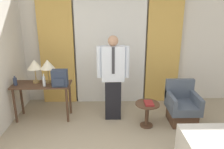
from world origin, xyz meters
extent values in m
cube|color=silver|center=(0.00, 2.76, 1.35)|extent=(10.00, 0.06, 2.70)
cube|color=white|center=(0.00, 2.63, 1.29)|extent=(1.61, 0.06, 2.58)
cube|color=gold|center=(-1.24, 2.63, 1.29)|extent=(0.79, 0.06, 2.58)
cube|color=gold|center=(1.24, 2.63, 1.29)|extent=(0.79, 0.06, 2.58)
cube|color=#4C3323|center=(-1.41, 1.82, 0.75)|extent=(1.16, 0.49, 0.03)
cylinder|color=#4C3323|center=(-1.93, 1.63, 0.37)|extent=(0.05, 0.05, 0.73)
cylinder|color=#4C3323|center=(-0.89, 1.63, 0.37)|extent=(0.05, 0.05, 0.73)
cylinder|color=#4C3323|center=(-1.93, 2.00, 0.37)|extent=(0.05, 0.05, 0.73)
cylinder|color=#4C3323|center=(-0.89, 2.00, 0.37)|extent=(0.05, 0.05, 0.73)
cylinder|color=#9E7F47|center=(-1.54, 1.90, 0.78)|extent=(0.13, 0.13, 0.04)
cylinder|color=#9E7F47|center=(-1.54, 1.90, 0.93)|extent=(0.02, 0.02, 0.26)
cone|color=beige|center=(-1.54, 1.90, 1.15)|extent=(0.29, 0.29, 0.19)
cylinder|color=#9E7F47|center=(-1.28, 1.90, 0.78)|extent=(0.13, 0.13, 0.04)
cylinder|color=#9E7F47|center=(-1.28, 1.90, 0.93)|extent=(0.02, 0.02, 0.26)
cone|color=beige|center=(-1.28, 1.90, 1.15)|extent=(0.29, 0.29, 0.19)
cylinder|color=silver|center=(-1.32, 1.69, 0.86)|extent=(0.06, 0.06, 0.20)
cylinder|color=silver|center=(-1.32, 1.69, 0.99)|extent=(0.02, 0.02, 0.06)
cylinder|color=#2D3851|center=(-1.91, 1.75, 0.84)|extent=(0.07, 0.07, 0.15)
cylinder|color=#2D3851|center=(-1.91, 1.75, 0.93)|extent=(0.03, 0.03, 0.04)
cube|color=#2D384C|center=(-1.01, 1.69, 0.93)|extent=(0.30, 0.18, 0.33)
cube|color=#2D384C|center=(-1.01, 1.58, 0.88)|extent=(0.21, 0.03, 0.15)
cube|color=black|center=(0.03, 1.77, 0.42)|extent=(0.32, 0.17, 0.84)
cube|color=silver|center=(0.03, 1.77, 1.19)|extent=(0.45, 0.20, 0.70)
cube|color=#333338|center=(0.03, 1.66, 1.28)|extent=(0.06, 0.01, 0.52)
cylinder|color=silver|center=(-0.24, 1.77, 1.22)|extent=(0.10, 0.10, 0.63)
cylinder|color=silver|center=(0.31, 1.77, 1.22)|extent=(0.10, 0.10, 0.63)
sphere|color=tan|center=(0.03, 1.77, 1.64)|extent=(0.20, 0.20, 0.20)
cube|color=#4C3323|center=(1.42, 1.55, 0.13)|extent=(0.50, 0.54, 0.27)
cube|color=#4C5666|center=(1.42, 1.55, 0.35)|extent=(0.58, 0.63, 0.16)
cube|color=#4C5666|center=(1.42, 1.83, 0.63)|extent=(0.58, 0.10, 0.40)
cube|color=#4C5666|center=(1.17, 1.55, 0.52)|extent=(0.08, 0.63, 0.18)
cube|color=#4C5666|center=(1.68, 1.55, 0.52)|extent=(0.08, 0.63, 0.18)
cylinder|color=#4C3323|center=(0.69, 1.43, 0.01)|extent=(0.26, 0.26, 0.02)
cylinder|color=#4C3323|center=(0.69, 1.43, 0.23)|extent=(0.07, 0.07, 0.46)
cylinder|color=#4C3323|center=(0.69, 1.43, 0.47)|extent=(0.47, 0.47, 0.03)
cube|color=maroon|center=(0.71, 1.41, 0.50)|extent=(0.16, 0.25, 0.03)
camera|label=1|loc=(-0.09, -2.37, 2.29)|focal=35.00mm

